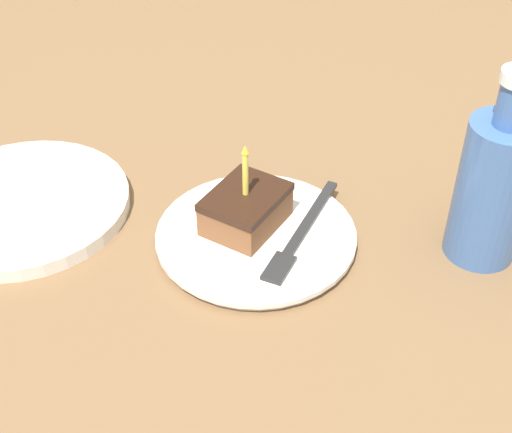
{
  "coord_description": "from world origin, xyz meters",
  "views": [
    {
      "loc": [
        0.35,
        -0.5,
        0.54
      ],
      "look_at": [
        0.02,
        0.03,
        0.04
      ],
      "focal_mm": 50.0,
      "sensor_mm": 36.0,
      "label": 1
    }
  ],
  "objects_px": {
    "bottle": "(494,186)",
    "side_plate": "(23,205)",
    "plate": "(256,236)",
    "fork": "(299,236)",
    "cake_slice": "(246,209)"
  },
  "relations": [
    {
      "from": "side_plate",
      "to": "plate",
      "type": "bearing_deg",
      "value": 19.86
    },
    {
      "from": "cake_slice",
      "to": "side_plate",
      "type": "height_order",
      "value": "cake_slice"
    },
    {
      "from": "cake_slice",
      "to": "side_plate",
      "type": "relative_size",
      "value": 0.42
    },
    {
      "from": "plate",
      "to": "fork",
      "type": "xyz_separation_m",
      "value": [
        0.05,
        0.02,
        0.01
      ]
    },
    {
      "from": "fork",
      "to": "bottle",
      "type": "bearing_deg",
      "value": 30.7
    },
    {
      "from": "cake_slice",
      "to": "side_plate",
      "type": "distance_m",
      "value": 0.28
    },
    {
      "from": "bottle",
      "to": "side_plate",
      "type": "distance_m",
      "value": 0.54
    },
    {
      "from": "fork",
      "to": "side_plate",
      "type": "bearing_deg",
      "value": -160.12
    },
    {
      "from": "plate",
      "to": "fork",
      "type": "height_order",
      "value": "fork"
    },
    {
      "from": "plate",
      "to": "cake_slice",
      "type": "relative_size",
      "value": 2.13
    },
    {
      "from": "plate",
      "to": "bottle",
      "type": "bearing_deg",
      "value": 28.58
    },
    {
      "from": "cake_slice",
      "to": "bottle",
      "type": "xyz_separation_m",
      "value": [
        0.24,
        0.12,
        0.05
      ]
    },
    {
      "from": "side_plate",
      "to": "bottle",
      "type": "bearing_deg",
      "value": 23.92
    },
    {
      "from": "cake_slice",
      "to": "bottle",
      "type": "height_order",
      "value": "bottle"
    },
    {
      "from": "plate",
      "to": "fork",
      "type": "relative_size",
      "value": 1.2
    }
  ]
}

